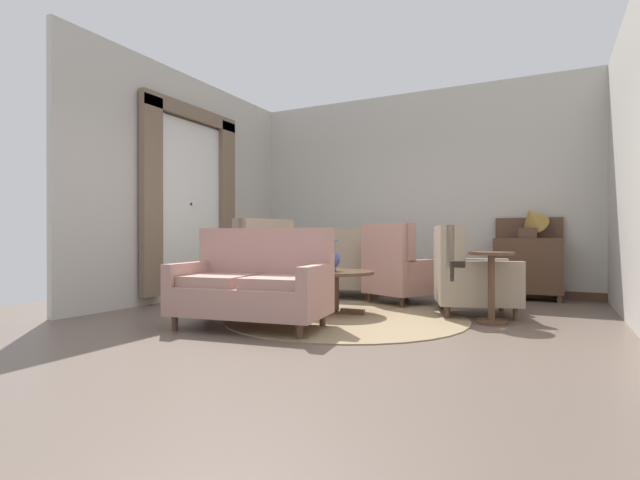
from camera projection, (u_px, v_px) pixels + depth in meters
name	position (u px, v px, depth m)	size (l,w,h in m)	color
ground	(334.00, 322.00, 4.85)	(8.74, 8.74, 0.00)	brown
wall_back	(413.00, 192.00, 7.64)	(5.68, 0.08, 3.26)	#BCB7AD
wall_left	(191.00, 188.00, 6.91)	(0.08, 4.37, 3.26)	#BCB7AD
wall_right	(637.00, 160.00, 4.45)	(0.08, 4.37, 3.26)	#BCB7AD
baseboard_back	(412.00, 288.00, 7.59)	(5.52, 0.03, 0.12)	#4C3323
area_rug	(345.00, 317.00, 5.12)	(2.65, 2.65, 0.01)	#847051
window_with_curtains	(192.00, 193.00, 6.78)	(0.12, 1.89, 2.68)	silver
coffee_table	(335.00, 278.00, 5.39)	(0.90, 0.90, 0.50)	#4C3323
porcelain_vase	(331.00, 258.00, 5.38)	(0.20, 0.20, 0.36)	#384C93
settee	(253.00, 286.00, 4.57)	(1.56, 0.97, 0.98)	tan
armchair_foreground_right	(349.00, 268.00, 6.98)	(0.93, 0.97, 1.02)	gray
armchair_far_left	(254.00, 271.00, 5.99)	(1.03, 1.00, 1.12)	gray
armchair_near_window	(468.00, 277.00, 5.33)	(1.07, 1.03, 1.02)	gray
armchair_beside_settee	(399.00, 271.00, 6.23)	(1.05, 1.14, 1.07)	tan
side_table	(491.00, 281.00, 4.77)	(0.45, 0.45, 0.74)	#4C3323
sideboard	(528.00, 264.00, 6.61)	(0.90, 0.41, 1.17)	#4C3323
gramophone	(532.00, 220.00, 6.50)	(0.49, 0.55, 0.52)	#4C3323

